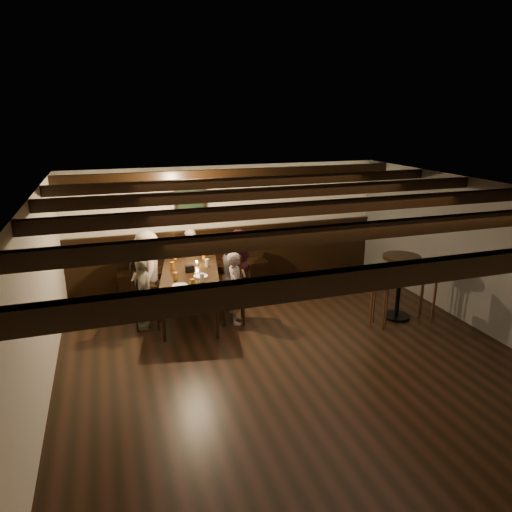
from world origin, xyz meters
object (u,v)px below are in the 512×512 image
object	(u,v)px
person_bench_centre	(191,260)
high_top_table	(400,277)
chair_right_near	(230,287)
dining_table	(190,275)
person_left_far	(143,293)
person_right_far	(236,288)
person_bench_left	(143,268)
person_bench_right	(238,261)
chair_left_far	(147,312)
person_left_near	(148,269)
bar_stool_right	(429,294)
chair_right_far	(234,307)
chair_left_near	(152,292)
person_right_near	(232,270)
bar_stool_left	(380,303)

from	to	relation	value
person_bench_centre	high_top_table	world-z (taller)	person_bench_centre
chair_right_near	dining_table	bearing A→B (deg)	122.02
chair_right_near	person_left_far	size ratio (longest dim) A/B	0.78
chair_right_near	person_right_far	xyz separation A→B (m)	(-0.14, -0.89, 0.33)
person_bench_left	person_bench_right	distance (m)	1.80
person_right_far	high_top_table	distance (m)	2.78
dining_table	person_bench_right	xyz separation A→B (m)	(1.05, 0.71, -0.09)
dining_table	person_right_far	bearing A→B (deg)	-30.96
chair_left_far	person_bench_right	xyz separation A→B (m)	(1.85, 1.02, 0.37)
person_left_near	bar_stool_right	distance (m)	4.93
chair_right_far	chair_left_near	bearing A→B (deg)	57.93
chair_left_far	person_right_near	world-z (taller)	person_right_near
chair_left_near	person_left_far	bearing A→B (deg)	-2.03
chair_right_near	person_left_far	bearing A→B (deg)	121.48
person_bench_right	bar_stool_right	world-z (taller)	person_bench_right
person_left_far	bar_stool_right	world-z (taller)	person_left_far
chair_right_far	person_left_far	xyz separation A→B (m)	(-1.44, 0.28, 0.33)
high_top_table	person_bench_centre	bearing A→B (deg)	143.74
chair_right_near	person_left_far	xyz separation A→B (m)	(-1.61, -0.61, 0.31)
chair_left_near	dining_table	bearing A→B (deg)	57.93
chair_right_far	person_bench_left	xyz separation A→B (m)	(-1.33, 1.63, 0.32)
chair_right_near	person_left_near	bearing A→B (deg)	90.00
chair_left_near	high_top_table	distance (m)	4.40
chair_left_far	bar_stool_left	bearing A→B (deg)	83.02
person_bench_left	person_left_near	size ratio (longest dim) A/B	0.83
person_right_far	high_top_table	bearing A→B (deg)	-93.45
chair_left_near	chair_right_far	bearing A→B (deg)	57.93
person_bench_left	chair_left_far	bearing A→B (deg)	97.65
person_right_far	high_top_table	size ratio (longest dim) A/B	1.10
person_bench_left	bar_stool_right	size ratio (longest dim) A/B	1.04
person_right_near	person_right_far	size ratio (longest dim) A/B	1.02
person_right_near	high_top_table	distance (m)	2.97
bar_stool_right	high_top_table	bearing A→B (deg)	142.24
person_bench_right	bar_stool_left	bearing A→B (deg)	140.12
person_bench_right	person_left_near	size ratio (longest dim) A/B	0.91
high_top_table	bar_stool_right	size ratio (longest dim) A/B	0.99
person_bench_left	high_top_table	distance (m)	4.68
chair_right_far	person_bench_left	world-z (taller)	person_bench_left
chair_left_far	dining_table	bearing A→B (deg)	122.05
high_top_table	bar_stool_left	size ratio (longest dim) A/B	0.99
person_right_far	chair_left_near	bearing A→B (deg)	58.49
dining_table	chair_right_near	world-z (taller)	chair_right_near
chair_right_near	person_bench_right	world-z (taller)	person_bench_right
chair_right_near	bar_stool_right	world-z (taller)	bar_stool_right
dining_table	chair_left_near	xyz separation A→B (m)	(-0.62, 0.58, -0.46)
chair_left_near	person_bench_right	world-z (taller)	person_bench_right
chair_right_near	bar_stool_left	xyz separation A→B (m)	(2.05, -1.78, 0.14)
chair_right_far	high_top_table	distance (m)	2.85
chair_left_far	bar_stool_right	size ratio (longest dim) A/B	0.79
chair_left_near	chair_right_near	world-z (taller)	chair_right_near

